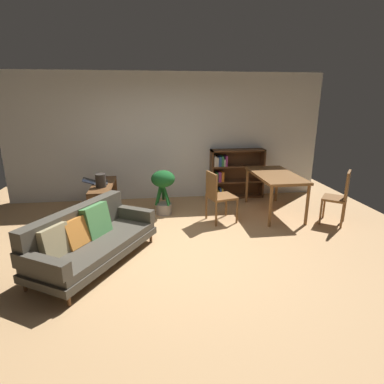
# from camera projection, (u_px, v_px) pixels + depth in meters

# --- Properties ---
(ground_plane) EXTENTS (8.16, 8.16, 0.00)m
(ground_plane) POSITION_uv_depth(u_px,v_px,m) (180.00, 251.00, 4.60)
(ground_plane) COLOR tan
(back_wall_panel) EXTENTS (6.80, 0.10, 2.70)m
(back_wall_panel) POSITION_uv_depth(u_px,v_px,m) (167.00, 137.00, 6.78)
(back_wall_panel) COLOR silver
(back_wall_panel) RESTS_ON ground_plane
(fabric_couch) EXTENTS (1.64, 2.02, 0.76)m
(fabric_couch) POSITION_uv_depth(u_px,v_px,m) (89.00, 238.00, 4.20)
(fabric_couch) COLOR brown
(fabric_couch) RESTS_ON ground_plane
(media_console) EXTENTS (0.37, 1.24, 0.64)m
(media_console) POSITION_uv_depth(u_px,v_px,m) (104.00, 200.00, 5.89)
(media_console) COLOR brown
(media_console) RESTS_ON ground_plane
(open_laptop) EXTENTS (0.48, 0.38, 0.09)m
(open_laptop) POSITION_uv_depth(u_px,v_px,m) (97.00, 182.00, 5.85)
(open_laptop) COLOR #333338
(open_laptop) RESTS_ON media_console
(desk_speaker) EXTENTS (0.18, 0.18, 0.24)m
(desk_speaker) POSITION_uv_depth(u_px,v_px,m) (101.00, 181.00, 5.57)
(desk_speaker) COLOR #2D2823
(desk_speaker) RESTS_ON media_console
(potted_floor_plant) EXTENTS (0.45, 0.54, 0.86)m
(potted_floor_plant) POSITION_uv_depth(u_px,v_px,m) (163.00, 186.00, 5.95)
(potted_floor_plant) COLOR #9E9389
(potted_floor_plant) RESTS_ON ground_plane
(dining_table) EXTENTS (0.77, 1.47, 0.78)m
(dining_table) POSITION_uv_depth(u_px,v_px,m) (275.00, 178.00, 5.99)
(dining_table) COLOR brown
(dining_table) RESTS_ON ground_plane
(dining_chair_near) EXTENTS (0.55, 0.56, 0.97)m
(dining_chair_near) POSITION_uv_depth(u_px,v_px,m) (340.00, 195.00, 5.47)
(dining_chair_near) COLOR brown
(dining_chair_near) RESTS_ON ground_plane
(dining_chair_far) EXTENTS (0.55, 0.54, 0.92)m
(dining_chair_far) POSITION_uv_depth(u_px,v_px,m) (218.00, 194.00, 5.58)
(dining_chair_far) COLOR brown
(dining_chair_far) RESTS_ON ground_plane
(bookshelf) EXTENTS (1.20, 0.30, 1.09)m
(bookshelf) POSITION_uv_depth(u_px,v_px,m) (233.00, 173.00, 7.03)
(bookshelf) COLOR #56351E
(bookshelf) RESTS_ON ground_plane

